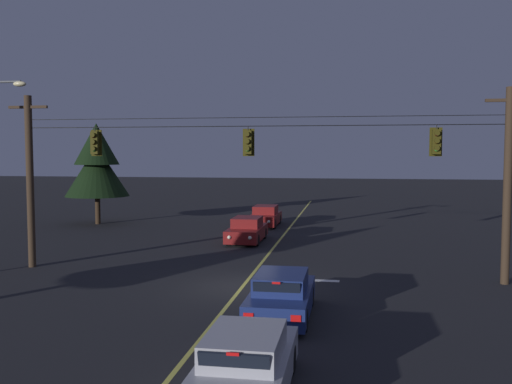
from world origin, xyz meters
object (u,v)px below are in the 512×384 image
Objects in this scene: traffic_light_left_inner at (248,142)px; car_oncoming_trailing at (265,216)px; car_waiting_near_lane at (281,296)px; car_waiting_second_near at (245,366)px; traffic_light_leftmost at (95,143)px; tree_verge_far at (97,163)px; traffic_light_centre at (436,142)px; car_oncoming_lead at (247,230)px.

traffic_light_left_inner is 0.28× the size of car_oncoming_trailing.
traffic_light_left_inner is 7.75m from car_waiting_near_lane.
car_waiting_second_near is at bearing -82.37° from car_oncoming_trailing.
traffic_light_leftmost is 0.17× the size of tree_verge_far.
traffic_light_left_inner is at bearing -47.26° from tree_verge_far.
car_waiting_second_near is at bearing -90.62° from car_waiting_near_lane.
car_oncoming_trailing is at bearing 120.11° from traffic_light_centre.
car_oncoming_trailing is at bearing 99.82° from car_waiting_near_lane.
tree_verge_far is (-20.87, 14.57, -1.18)m from traffic_light_centre.
tree_verge_far is (-15.48, 26.02, 3.65)m from car_waiting_second_near.
traffic_light_leftmost is at bearing 180.00° from traffic_light_left_inner.
traffic_light_centre is at bearing 0.00° from traffic_light_leftmost.
traffic_light_left_inner is 7.41m from traffic_light_centre.
car_oncoming_trailing is 1.02× the size of car_waiting_second_near.
car_oncoming_lead is 1.02× the size of car_waiting_second_near.
car_waiting_near_lane is 0.98× the size of car_oncoming_lead.
traffic_light_leftmost reaches higher than car_oncoming_trailing.
car_waiting_near_lane is 0.61× the size of tree_verge_far.
tree_verge_far is (-6.81, 14.57, -1.18)m from traffic_light_leftmost.
traffic_light_centre is at bearing -34.93° from tree_verge_far.
traffic_light_centre is at bearing 0.00° from traffic_light_left_inner.
tree_verge_far is at bearing 127.47° from car_waiting_near_lane.
car_oncoming_trailing is at bearing 95.87° from traffic_light_left_inner.
traffic_light_leftmost is 15.14m from car_waiting_second_near.
car_waiting_second_near is at bearing -59.25° from tree_verge_far.
tree_verge_far is at bearing 115.06° from traffic_light_leftmost.
tree_verge_far is (-11.87, 6.09, 3.65)m from car_oncoming_lead.
car_waiting_near_lane is at bearing -80.18° from car_oncoming_trailing.
car_oncoming_lead is (5.05, 8.49, -4.83)m from traffic_light_leftmost.
traffic_light_leftmost is 1.00× the size of traffic_light_left_inner.
traffic_light_left_inner is at bearing -84.13° from car_oncoming_trailing.
tree_verge_far is (-11.87, -0.95, 3.65)m from car_oncoming_trailing.
car_oncoming_lead is 1.00× the size of car_oncoming_trailing.
tree_verge_far is at bearing 132.74° from traffic_light_left_inner.
car_waiting_second_near is (3.61, -19.93, 0.00)m from car_oncoming_lead.
car_waiting_near_lane is 21.54m from car_oncoming_trailing.
traffic_light_centre is 0.28× the size of car_waiting_second_near.
car_oncoming_trailing is 0.62× the size of tree_verge_far.
car_oncoming_trailing is (5.06, 15.52, -4.83)m from traffic_light_leftmost.
traffic_light_left_inner is 16.33m from car_oncoming_trailing.
car_oncoming_trailing is at bearing 71.96° from traffic_light_leftmost.
traffic_light_leftmost reaches higher than car_oncoming_lead.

